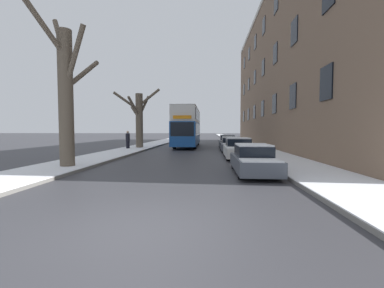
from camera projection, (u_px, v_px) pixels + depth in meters
name	position (u px, v px, depth m)	size (l,w,h in m)	color
ground_plane	(133.00, 230.00, 4.96)	(320.00, 320.00, 0.00)	#38383D
sidewalk_left	(176.00, 138.00, 58.17)	(3.08, 130.00, 0.16)	slate
sidewalk_right	(230.00, 139.00, 57.36)	(3.08, 130.00, 0.16)	slate
terrace_facade_right	(304.00, 70.00, 28.79)	(9.10, 42.47, 17.36)	#7A604C
bare_tree_left_0	(66.00, 90.00, 12.63)	(2.60, 4.81, 7.87)	brown
bare_tree_left_1	(139.00, 118.00, 26.47)	(4.50, 2.87, 6.32)	brown
double_decker_bus	(187.00, 125.00, 29.92)	(2.51, 11.75, 4.42)	#194C99
parked_car_0	(253.00, 160.00, 11.44)	(1.69, 4.37, 1.31)	#474C56
parked_car_1	(238.00, 149.00, 17.50)	(1.80, 4.27, 1.43)	silver
parked_car_2	(231.00, 145.00, 23.10)	(1.83, 4.06, 1.36)	#474C56
parked_car_3	(227.00, 142.00, 28.20)	(1.73, 4.29, 1.44)	slate
pedestrian_left_sidewalk	(128.00, 140.00, 25.12)	(0.41, 0.41, 1.87)	black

